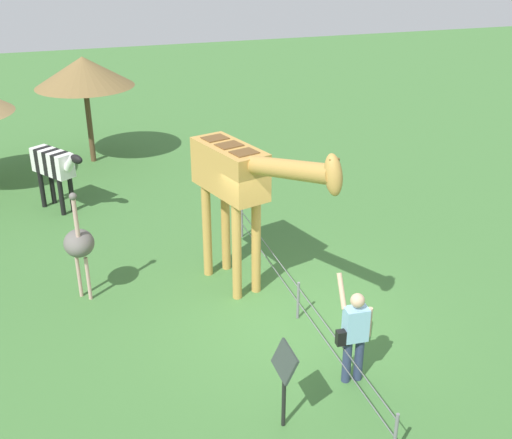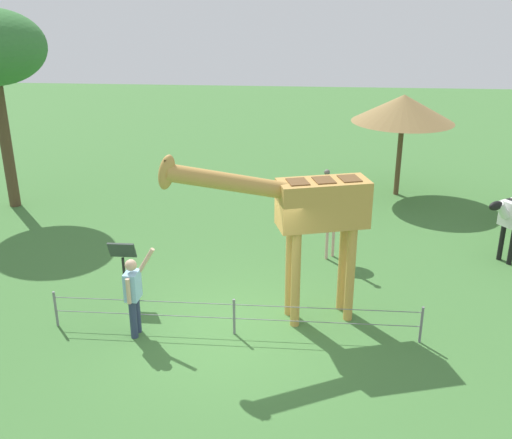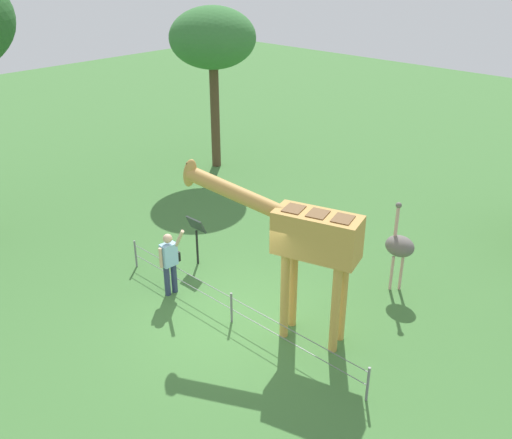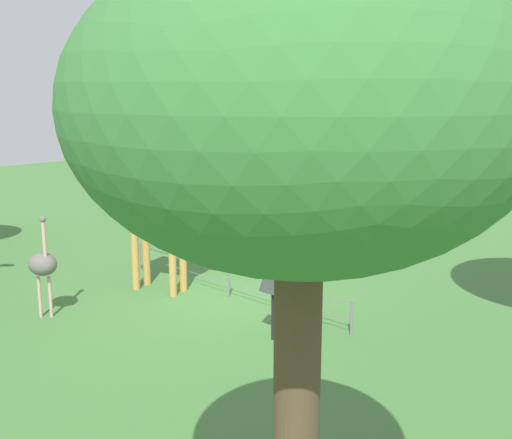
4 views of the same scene
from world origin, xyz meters
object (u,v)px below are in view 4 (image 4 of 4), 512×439
at_px(giraffe, 169,199).
at_px(info_sign, 273,293).
at_px(tree_east, 301,117).
at_px(ostrich, 43,264).
at_px(visitor, 294,274).

distance_m(giraffe, info_sign, 4.03).
height_order(tree_east, info_sign, tree_east).
bearing_deg(ostrich, giraffe, 77.78).
bearing_deg(visitor, info_sign, -65.96).
height_order(visitor, tree_east, tree_east).
distance_m(ostrich, tree_east, 10.43).
distance_m(visitor, ostrich, 5.37).
bearing_deg(giraffe, tree_east, -33.86).
bearing_deg(info_sign, ostrich, -151.06).
relative_size(tree_east, info_sign, 4.32).
xyz_separation_m(visitor, ostrich, (-3.79, -3.79, 0.27)).
distance_m(tree_east, info_sign, 8.20).
bearing_deg(giraffe, visitor, 15.24).
bearing_deg(info_sign, tree_east, -47.05).
distance_m(ostrich, info_sign, 5.03).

